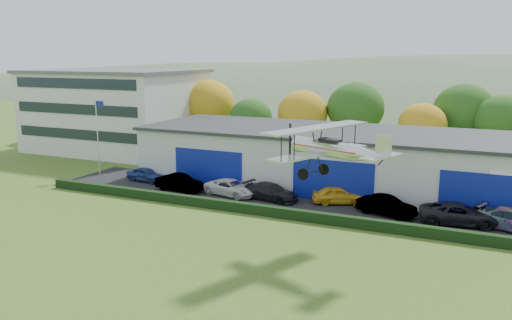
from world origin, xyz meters
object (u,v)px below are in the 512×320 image
at_px(car_1, 180,183).
at_px(car_3, 271,192).
at_px(flagpole, 98,129).
at_px(car_5, 387,206).
at_px(biplane, 331,147).
at_px(car_6, 459,214).
at_px(car_0, 146,174).
at_px(car_4, 338,195).
at_px(car_2, 231,188).
at_px(office_block, 117,110).
at_px(hangar, 350,159).

distance_m(car_1, car_3, 8.76).
distance_m(flagpole, car_3, 20.42).
xyz_separation_m(car_5, biplane, (-2.02, -8.90, 5.91)).
xyz_separation_m(car_3, car_6, (15.12, -0.36, 0.07)).
bearing_deg(car_0, car_5, -88.38).
height_order(car_0, car_4, car_4).
relative_size(car_3, biplane, 0.57).
bearing_deg(biplane, flagpole, -179.41).
height_order(car_0, car_2, car_2).
relative_size(car_1, car_4, 1.08).
bearing_deg(car_3, car_4, -68.09).
height_order(car_4, car_6, car_6).
bearing_deg(car_3, biplane, -130.33).
bearing_deg(car_2, biplane, -117.43).
bearing_deg(office_block, car_4, -21.76).
distance_m(car_2, biplane, 15.92).
bearing_deg(flagpole, car_0, -5.47).
relative_size(car_5, car_6, 0.81).
distance_m(car_2, car_4, 9.42).
bearing_deg(car_3, office_block, 71.94).
height_order(flagpole, car_0, flagpole).
height_order(car_2, car_3, car_3).
bearing_deg(office_block, car_5, -21.61).
bearing_deg(car_6, hangar, 41.46).
distance_m(hangar, car_2, 11.79).
height_order(office_block, car_0, office_block).
bearing_deg(car_0, flagpole, 89.61).
xyz_separation_m(car_4, biplane, (2.25, -10.50, 5.93)).
relative_size(car_2, car_3, 1.02).
relative_size(flagpole, car_3, 1.63).
relative_size(car_0, car_4, 0.93).
xyz_separation_m(car_1, car_5, (18.57, 0.39, -0.01)).
bearing_deg(office_block, car_3, -27.57).
distance_m(office_block, biplane, 43.16).
relative_size(flagpole, biplane, 0.93).
bearing_deg(car_3, car_2, 101.20).
distance_m(car_0, car_1, 5.38).
relative_size(car_0, car_1, 0.87).
bearing_deg(flagpole, car_3, -4.73).
bearing_deg(hangar, car_0, -160.67).
xyz_separation_m(flagpole, car_6, (35.07, -2.01, -3.95)).
xyz_separation_m(office_block, car_2, (24.32, -14.76, -4.47)).
bearing_deg(car_2, flagpole, 94.73).
bearing_deg(car_1, car_5, -82.20).
height_order(car_2, biplane, biplane).
bearing_deg(car_1, car_3, -78.48).
bearing_deg(car_1, biplane, -110.62).
xyz_separation_m(hangar, car_0, (-18.72, -6.57, -1.92)).
bearing_deg(flagpole, biplane, -21.47).
bearing_deg(car_1, office_block, 58.07).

